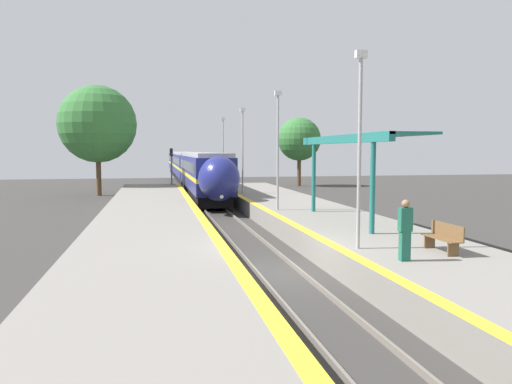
{
  "coord_description": "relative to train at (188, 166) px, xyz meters",
  "views": [
    {
      "loc": [
        -3.95,
        -15.81,
        4.05
      ],
      "look_at": [
        0.57,
        6.37,
        2.18
      ],
      "focal_mm": 35.0,
      "sensor_mm": 36.0,
      "label": 1
    }
  ],
  "objects": [
    {
      "name": "train",
      "position": [
        0.0,
        0.0,
        0.0
      ],
      "size": [
        2.74,
        63.09,
        3.89
      ],
      "color": "black",
      "rests_on": "ground_plane"
    },
    {
      "name": "person_waiting",
      "position": [
        2.98,
        -48.2,
        -0.38
      ],
      "size": [
        0.36,
        0.23,
        1.75
      ],
      "color": "#1E604C",
      "rests_on": "platform_right"
    },
    {
      "name": "lamppost_farthest",
      "position": [
        2.4,
        -14.27,
        2.22
      ],
      "size": [
        0.36,
        0.2,
        6.23
      ],
      "color": "#9E9EA3",
      "rests_on": "platform_right"
    },
    {
      "name": "platform_bench",
      "position": [
        4.77,
        -47.29,
        -0.82
      ],
      "size": [
        0.44,
        1.73,
        0.89
      ],
      "color": "brown",
      "rests_on": "platform_right"
    },
    {
      "name": "background_tree_left",
      "position": [
        -8.91,
        -14.13,
        4.21
      ],
      "size": [
        6.91,
        6.91,
        9.9
      ],
      "color": "brown",
      "rests_on": "ground_plane"
    },
    {
      "name": "rail_left",
      "position": [
        -0.72,
        -45.23,
        -2.15
      ],
      "size": [
        0.08,
        90.0,
        0.15
      ],
      "primitive_type": "cube",
      "color": "slate",
      "rests_on": "ground_plane"
    },
    {
      "name": "station_canopy",
      "position": [
        4.62,
        -40.15,
        2.24
      ],
      "size": [
        2.02,
        10.05,
        3.8
      ],
      "color": "#1E6B66",
      "rests_on": "platform_right"
    },
    {
      "name": "lamppost_far",
      "position": [
        2.4,
        -24.92,
        2.22
      ],
      "size": [
        0.36,
        0.2,
        6.23
      ],
      "color": "#9E9EA3",
      "rests_on": "platform_right"
    },
    {
      "name": "ground_plane",
      "position": [
        0.0,
        -45.23,
        -2.22
      ],
      "size": [
        120.0,
        120.0,
        0.0
      ],
      "primitive_type": "plane",
      "color": "#383533"
    },
    {
      "name": "platform_right",
      "position": [
        4.18,
        -45.23,
        -1.76
      ],
      "size": [
        5.11,
        64.0,
        0.94
      ],
      "color": "gray",
      "rests_on": "ground_plane"
    },
    {
      "name": "railway_signal",
      "position": [
        -2.42,
        -14.48,
        0.39
      ],
      "size": [
        0.28,
        0.28,
        4.27
      ],
      "color": "#59595E",
      "rests_on": "ground_plane"
    },
    {
      "name": "rail_right",
      "position": [
        0.72,
        -45.23,
        -2.15
      ],
      "size": [
        0.08,
        90.0,
        0.15
      ],
      "primitive_type": "cube",
      "color": "slate",
      "rests_on": "ground_plane"
    },
    {
      "name": "lamppost_mid",
      "position": [
        2.4,
        -35.58,
        2.22
      ],
      "size": [
        0.36,
        0.2,
        6.23
      ],
      "color": "#9E9EA3",
      "rests_on": "platform_right"
    },
    {
      "name": "lamppost_near",
      "position": [
        2.4,
        -46.23,
        2.22
      ],
      "size": [
        0.36,
        0.2,
        6.23
      ],
      "color": "#9E9EA3",
      "rests_on": "platform_right"
    },
    {
      "name": "platform_left",
      "position": [
        -4.17,
        -45.23,
        -1.76
      ],
      "size": [
        5.1,
        64.0,
        0.94
      ],
      "color": "gray",
      "rests_on": "ground_plane"
    },
    {
      "name": "background_tree_right",
      "position": [
        12.31,
        -5.97,
        3.14
      ],
      "size": [
        4.93,
        4.93,
        7.85
      ],
      "color": "brown",
      "rests_on": "ground_plane"
    }
  ]
}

